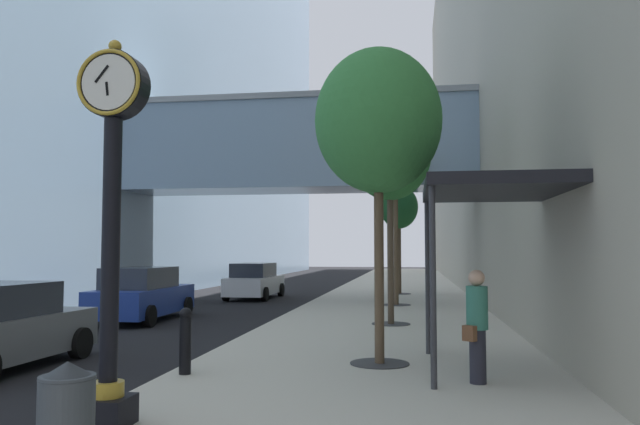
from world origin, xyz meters
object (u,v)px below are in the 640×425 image
(bollard_third, at_px, (185,339))
(street_tree_near, at_px, (378,122))
(street_tree_far, at_px, (399,208))
(street_tree_mid_far, at_px, (395,167))
(car_blue_mid, at_px, (142,295))
(trash_bin, at_px, (66,416))
(car_white_far, at_px, (255,281))
(street_clock, at_px, (111,210))
(pedestrian_walking, at_px, (477,323))
(street_tree_mid_near, at_px, (390,154))

(bollard_third, distance_m, street_tree_near, 5.30)
(street_tree_far, bearing_deg, street_tree_mid_far, -90.00)
(car_blue_mid, bearing_deg, bollard_third, -61.03)
(trash_bin, distance_m, car_white_far, 22.81)
(bollard_third, height_order, trash_bin, bollard_third)
(trash_bin, bearing_deg, bollard_third, 97.43)
(car_white_far, bearing_deg, bollard_third, -79.04)
(street_tree_mid_far, bearing_deg, trash_bin, -98.11)
(car_blue_mid, xyz_separation_m, car_white_far, (1.29, 9.25, -0.02))
(street_clock, distance_m, pedestrian_walking, 5.81)
(street_tree_mid_near, distance_m, street_tree_far, 12.40)
(street_tree_far, distance_m, car_white_far, 7.86)
(trash_bin, xyz_separation_m, pedestrian_walking, (4.25, 4.62, 0.42))
(street_tree_mid_far, xyz_separation_m, pedestrian_walking, (1.62, -13.82, -4.41))
(street_clock, height_order, street_tree_near, street_tree_near)
(car_white_far, bearing_deg, street_tree_mid_near, -56.77)
(trash_bin, xyz_separation_m, car_blue_mid, (-5.34, 13.20, 0.15))
(street_tree_mid_far, height_order, car_blue_mid, street_tree_mid_far)
(street_tree_mid_far, distance_m, car_white_far, 9.09)
(street_clock, distance_m, bollard_third, 3.71)
(bollard_third, height_order, car_blue_mid, car_blue_mid)
(pedestrian_walking, relative_size, car_white_far, 0.39)
(trash_bin, bearing_deg, car_blue_mid, 112.04)
(pedestrian_walking, distance_m, car_white_far, 19.67)
(street_clock, bearing_deg, street_tree_mid_near, 74.31)
(street_clock, relative_size, street_tree_far, 0.89)
(bollard_third, bearing_deg, street_clock, -86.00)
(street_tree_mid_near, relative_size, street_tree_far, 1.19)
(bollard_third, bearing_deg, street_tree_near, 23.89)
(street_tree_mid_near, height_order, street_tree_far, street_tree_mid_near)
(street_tree_far, relative_size, trash_bin, 5.06)
(street_clock, distance_m, street_tree_far, 23.36)
(street_clock, relative_size, pedestrian_walking, 2.63)
(street_tree_mid_far, bearing_deg, street_clock, -100.10)
(street_tree_far, height_order, trash_bin, street_tree_far)
(street_clock, relative_size, car_blue_mid, 1.01)
(trash_bin, height_order, car_blue_mid, car_blue_mid)
(car_white_far, bearing_deg, street_tree_near, -67.82)
(street_clock, bearing_deg, street_tree_near, 56.44)
(street_tree_near, height_order, street_tree_mid_near, street_tree_mid_near)
(street_clock, xyz_separation_m, car_white_far, (-3.67, 20.92, -1.93))
(street_clock, relative_size, trash_bin, 4.49)
(street_tree_near, bearing_deg, bollard_third, -156.11)
(street_tree_far, bearing_deg, bollard_third, -99.18)
(street_tree_far, height_order, pedestrian_walking, street_tree_far)
(street_tree_far, bearing_deg, trash_bin, -96.09)
(bollard_third, height_order, street_tree_mid_far, street_tree_mid_far)
(bollard_third, relative_size, street_tree_mid_near, 0.18)
(street_tree_mid_near, height_order, car_white_far, street_tree_mid_near)
(bollard_third, xyz_separation_m, street_tree_near, (3.23, 1.43, 3.95))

